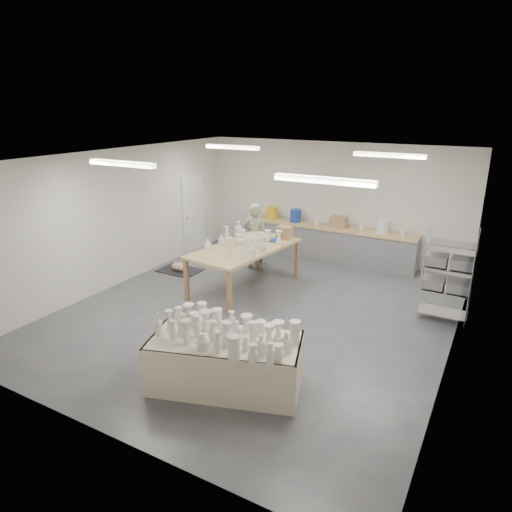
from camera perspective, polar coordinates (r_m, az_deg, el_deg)
The scene contains 9 objects.
room at distance 8.50m, azimuth -0.02°, elevation 6.02°, with size 8.00×8.02×3.00m.
back_counter at distance 12.03m, azimuth 8.76°, elevation 1.83°, with size 4.60×0.60×1.24m.
wire_shelf at distance 9.10m, azimuth 22.82°, elevation -2.10°, with size 0.88×0.48×1.80m.
drying_table at distance 6.67m, azimuth -3.78°, elevation -12.79°, with size 2.34×1.65×1.12m.
work_table at distance 9.86m, azimuth -0.95°, elevation 1.27°, with size 1.61×2.72×1.34m.
rug at distance 11.34m, azimuth -9.52°, elevation -1.78°, with size 1.00×0.70×0.02m, color black.
cat at distance 11.29m, azimuth -9.51°, elevation -1.32°, with size 0.51×0.42×0.19m.
potter at distance 11.10m, azimuth -0.07°, elevation 2.46°, with size 0.60×0.40×1.65m, color gray.
red_stool at distance 11.49m, azimuth 0.58°, elevation 0.09°, with size 0.38×0.38×0.30m.
Camera 1 is at (3.94, -7.17, 3.89)m, focal length 32.00 mm.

